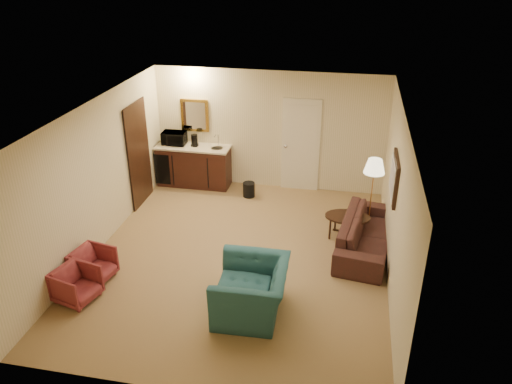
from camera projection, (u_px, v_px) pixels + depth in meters
The scene contains 12 objects.
ground at pixel (239, 257), 8.68m from camera, with size 6.00×6.00×0.00m, color #9A7C4E.
room_walls at pixel (242, 149), 8.62m from camera, with size 5.02×6.01×2.61m.
wetbar_cabinet at pixel (194, 166), 11.16m from camera, with size 1.64×0.58×0.92m, color #341610.
sofa at pixel (367, 229), 8.74m from camera, with size 2.11×0.62×0.82m, color black.
teal_armchair at pixel (251, 283), 7.15m from camera, with size 1.17×0.76×1.03m, color #224F55.
rose_chair_near at pixel (93, 264), 7.98m from camera, with size 0.57×0.54×0.59m, color maroon.
rose_chair_far at pixel (76, 283), 7.51m from camera, with size 0.58×0.54×0.59m, color maroon.
coffee_table at pixel (347, 227), 9.14m from camera, with size 0.81×0.55×0.47m, color black.
floor_lamp at pixel (371, 195), 9.21m from camera, with size 0.39×0.39×1.45m, color #CE9044.
waste_bin at pixel (249, 190), 10.74m from camera, with size 0.25×0.25×0.32m, color black.
microwave at pixel (174, 137), 11.00m from camera, with size 0.51×0.28×0.35m, color black.
coffee_maker at pixel (194, 140), 10.91m from camera, with size 0.14×0.14×0.27m, color black.
Camera 1 is at (1.69, -7.11, 4.83)m, focal length 35.00 mm.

